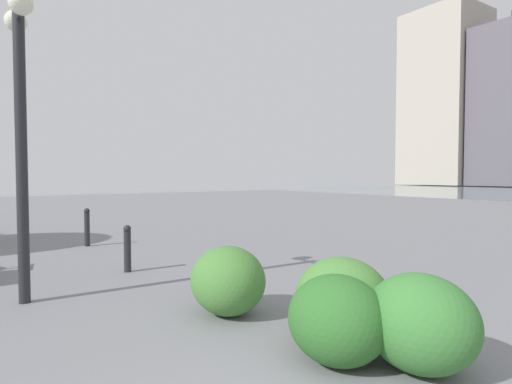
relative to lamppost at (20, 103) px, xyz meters
name	(u,v)px	position (x,y,z in m)	size (l,w,h in m)	color
building_highrise	(444,100)	(35.54, -66.81, 12.03)	(11.59, 10.74, 29.21)	#B2A899
lamppost	(20,103)	(0.00, 0.00, 0.00)	(0.98, 0.28, 3.84)	#232328
bollard_near	(127,247)	(0.98, -1.63, -2.15)	(0.13, 0.13, 0.80)	#232328
bollard_mid	(87,226)	(4.08, -1.65, -2.11)	(0.13, 0.13, 0.89)	#232328
shrub_low	(342,299)	(-3.19, -2.49, -2.15)	(0.99, 0.89, 0.84)	#477F38
shrub_round	(228,280)	(-1.87, -1.95, -2.17)	(0.96, 0.86, 0.81)	#477F38
shrub_wide	(337,319)	(-3.52, -2.09, -2.18)	(0.92, 0.83, 0.78)	#2D6628
shrub_tall	(420,323)	(-4.02, -2.57, -2.16)	(0.97, 0.88, 0.83)	#387533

